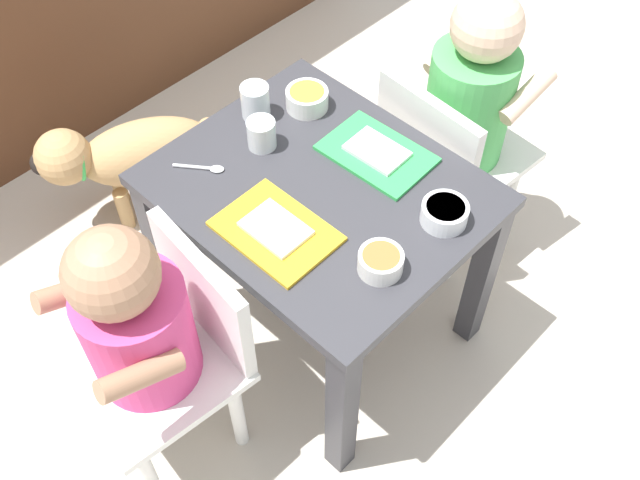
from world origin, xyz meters
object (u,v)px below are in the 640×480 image
(dining_table, at_px, (320,216))
(seated_child_left, at_px, (142,326))
(food_tray_left, at_px, (276,230))
(cereal_bowl_right_side, at_px, (381,262))
(veggie_bowl_far, at_px, (307,99))
(food_tray_right, at_px, (377,153))
(spoon_by_left_tray, at_px, (204,168))
(water_cup_right, at_px, (262,135))
(dog, at_px, (129,155))
(veggie_bowl_near, at_px, (445,213))
(water_cup_left, at_px, (255,103))
(seated_child_right, at_px, (466,104))

(dining_table, bearing_deg, seated_child_left, 177.10)
(food_tray_left, xyz_separation_m, cereal_bowl_right_side, (0.07, -0.18, 0.01))
(dining_table, height_order, veggie_bowl_far, veggie_bowl_far)
(food_tray_right, xyz_separation_m, cereal_bowl_right_side, (-0.20, -0.18, 0.01))
(food_tray_right, distance_m, spoon_by_left_tray, 0.33)
(water_cup_right, bearing_deg, food_tray_left, -127.41)
(dining_table, xyz_separation_m, dog, (-0.07, 0.58, -0.18))
(seated_child_left, bearing_deg, dining_table, -2.90)
(food_tray_left, xyz_separation_m, veggie_bowl_near, (0.23, -0.19, 0.01))
(water_cup_right, distance_m, spoon_by_left_tray, 0.13)
(dog, bearing_deg, spoon_by_left_tray, -96.95)
(seated_child_left, bearing_deg, water_cup_right, 18.43)
(food_tray_left, height_order, spoon_by_left_tray, food_tray_left)
(food_tray_right, bearing_deg, veggie_bowl_far, 88.27)
(water_cup_left, relative_size, spoon_by_left_tray, 0.81)
(food_tray_right, xyz_separation_m, veggie_bowl_far, (0.01, 0.19, 0.02))
(seated_child_left, bearing_deg, dog, 59.14)
(seated_child_right, relative_size, veggie_bowl_far, 7.94)
(water_cup_right, height_order, spoon_by_left_tray, water_cup_right)
(seated_child_left, xyz_separation_m, dog, (0.33, 0.56, -0.22))
(dog, relative_size, water_cup_left, 6.03)
(food_tray_left, height_order, cereal_bowl_right_side, cereal_bowl_right_side)
(dining_table, height_order, dog, dining_table)
(dog, xyz_separation_m, spoon_by_left_tray, (-0.05, -0.39, 0.27))
(water_cup_left, height_order, veggie_bowl_near, water_cup_left)
(food_tray_left, height_order, food_tray_right, same)
(water_cup_right, bearing_deg, spoon_by_left_tray, 165.33)
(dog, relative_size, water_cup_right, 7.09)
(water_cup_left, bearing_deg, veggie_bowl_far, -32.88)
(dining_table, bearing_deg, veggie_bowl_near, -66.70)
(seated_child_right, relative_size, food_tray_right, 3.24)
(seated_child_left, relative_size, cereal_bowl_right_side, 8.40)
(dining_table, height_order, veggie_bowl_near, veggie_bowl_near)
(food_tray_left, xyz_separation_m, spoon_by_left_tray, (0.01, 0.21, -0.00))
(spoon_by_left_tray, bearing_deg, veggie_bowl_far, -3.59)
(food_tray_right, relative_size, veggie_bowl_far, 2.45)
(food_tray_left, distance_m, food_tray_right, 0.27)
(spoon_by_left_tray, bearing_deg, food_tray_right, -39.53)
(dining_table, distance_m, spoon_by_left_tray, 0.24)
(water_cup_right, bearing_deg, cereal_bowl_right_side, -100.79)
(food_tray_left, relative_size, food_tray_right, 0.98)
(veggie_bowl_near, bearing_deg, food_tray_left, 139.50)
(cereal_bowl_right_side, bearing_deg, veggie_bowl_far, 61.31)
(seated_child_left, relative_size, food_tray_right, 3.09)
(dog, height_order, spoon_by_left_tray, spoon_by_left_tray)
(water_cup_left, bearing_deg, food_tray_left, -126.51)
(seated_child_left, relative_size, water_cup_right, 10.93)
(food_tray_right, bearing_deg, dog, 109.18)
(food_tray_left, height_order, veggie_bowl_far, veggie_bowl_far)
(water_cup_left, relative_size, cereal_bowl_right_side, 0.90)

